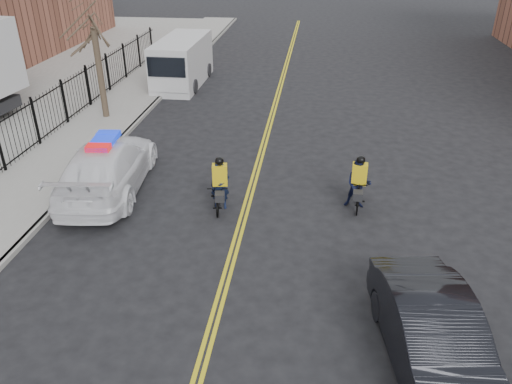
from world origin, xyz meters
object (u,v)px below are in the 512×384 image
object	(u,v)px
cargo_van	(182,63)
dark_sedan	(434,338)
police_cruiser	(108,166)
cyclist_near	(220,191)
cyclist_far	(358,187)

from	to	relation	value
cargo_van	dark_sedan	bearing A→B (deg)	-61.88
police_cruiser	cyclist_near	world-z (taller)	police_cruiser
cyclist_far	dark_sedan	bearing A→B (deg)	-76.38
cargo_van	cyclist_near	xyz separation A→B (m)	(4.70, -13.44, -0.61)
cargo_van	police_cruiser	bearing A→B (deg)	-86.22
dark_sedan	cyclist_far	distance (m)	6.59
cargo_van	cyclist_near	world-z (taller)	cargo_van
police_cruiser	cyclist_far	world-z (taller)	police_cruiser
cyclist_far	cyclist_near	bearing A→B (deg)	-168.29
police_cruiser	cyclist_near	bearing A→B (deg)	163.40
dark_sedan	police_cruiser	bearing A→B (deg)	136.47
cargo_van	cyclist_near	size ratio (longest dim) A/B	3.21
cyclist_near	cargo_van	bearing A→B (deg)	100.14
police_cruiser	dark_sedan	world-z (taller)	police_cruiser
cargo_van	cyclist_far	bearing A→B (deg)	-54.48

